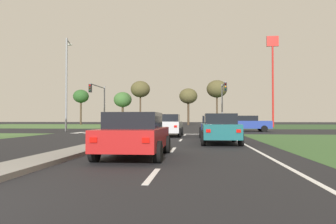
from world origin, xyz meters
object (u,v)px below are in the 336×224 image
(car_blue_third, at_px, (247,123))
(car_silver_fourth, at_px, (168,125))
(treeline_third, at_px, (140,89))
(treeline_fourth, at_px, (188,96))
(car_red_near, at_px, (135,134))
(treeline_second, at_px, (123,100))
(car_teal_second, at_px, (220,128))
(fastfood_pole_sign, at_px, (273,62))
(car_navy_fifth, at_px, (214,126))
(treeline_fifth, at_px, (217,89))
(street_lamp_second, at_px, (67,79))
(traffic_signal_far_right, at_px, (223,97))
(treeline_near, at_px, (81,97))
(traffic_signal_far_left, at_px, (99,98))

(car_blue_third, distance_m, car_silver_fourth, 11.97)
(treeline_third, bearing_deg, treeline_fourth, 21.10)
(car_red_near, xyz_separation_m, treeline_second, (-13.78, 55.55, 4.59))
(car_blue_third, relative_size, treeline_third, 0.50)
(car_teal_second, distance_m, fastfood_pole_sign, 36.57)
(car_navy_fifth, bearing_deg, treeline_fifth, 86.20)
(street_lamp_second, relative_size, fastfood_pole_sign, 0.68)
(car_red_near, bearing_deg, car_teal_second, 62.09)
(car_silver_fourth, xyz_separation_m, traffic_signal_far_right, (5.25, 15.30, 3.08))
(car_blue_third, xyz_separation_m, treeline_second, (-20.90, 33.26, 4.53))
(car_red_near, distance_m, fastfood_pole_sign, 43.17)
(car_teal_second, height_order, car_navy_fifth, car_teal_second)
(car_teal_second, xyz_separation_m, car_navy_fifth, (-0.01, 6.22, -0.02))
(traffic_signal_far_right, relative_size, treeline_fifth, 0.59)
(car_silver_fourth, bearing_deg, car_teal_second, -63.56)
(car_blue_third, height_order, traffic_signal_far_right, traffic_signal_far_right)
(car_silver_fourth, height_order, treeline_fourth, treeline_fourth)
(street_lamp_second, bearing_deg, treeline_third, 86.76)
(treeline_second, distance_m, treeline_fifth, 20.16)
(car_silver_fourth, height_order, traffic_signal_far_right, traffic_signal_far_right)
(treeline_third, bearing_deg, street_lamp_second, -93.24)
(traffic_signal_far_right, bearing_deg, fastfood_pole_sign, 54.07)
(car_navy_fifth, xyz_separation_m, traffic_signal_far_right, (1.96, 15.72, 3.14))
(car_red_near, relative_size, fastfood_pole_sign, 0.30)
(treeline_second, bearing_deg, car_blue_third, -57.86)
(treeline_near, bearing_deg, car_blue_third, -48.59)
(car_red_near, xyz_separation_m, traffic_signal_far_left, (-10.03, 27.69, 3.13))
(traffic_signal_far_left, height_order, treeline_near, treeline_near)
(car_red_near, bearing_deg, car_silver_fourth, 90.35)
(car_teal_second, xyz_separation_m, street_lamp_second, (-14.65, 15.09, 4.59))
(car_teal_second, xyz_separation_m, traffic_signal_far_left, (-13.25, 21.61, 3.10))
(treeline_fifth, bearing_deg, treeline_third, -167.03)
(car_blue_third, bearing_deg, treeline_third, -151.83)
(car_navy_fifth, xyz_separation_m, treeline_fifth, (2.98, 44.85, 6.86))
(treeline_third, xyz_separation_m, treeline_fourth, (9.73, 3.75, -1.22))
(fastfood_pole_sign, xyz_separation_m, treeline_fourth, (-13.61, 17.43, -3.99))
(car_silver_fourth, height_order, car_navy_fifth, car_silver_fourth)
(street_lamp_second, xyz_separation_m, treeline_third, (1.83, 32.34, 1.98))
(street_lamp_second, bearing_deg, car_blue_third, 3.43)
(treeline_fourth, relative_size, treeline_fifth, 0.82)
(car_teal_second, bearing_deg, treeline_fourth, 93.46)
(car_silver_fourth, distance_m, car_navy_fifth, 3.32)
(treeline_fourth, bearing_deg, treeline_second, -172.96)
(traffic_signal_far_right, distance_m, treeline_third, 29.67)
(car_red_near, distance_m, treeline_fourth, 57.52)
(treeline_second, bearing_deg, treeline_fifth, 4.59)
(fastfood_pole_sign, distance_m, treeline_third, 27.19)
(traffic_signal_far_right, xyz_separation_m, fastfood_pole_sign, (8.57, 11.82, 6.22))
(car_teal_second, xyz_separation_m, traffic_signal_far_right, (1.95, 21.94, 3.12))
(street_lamp_second, height_order, treeline_fourth, street_lamp_second)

